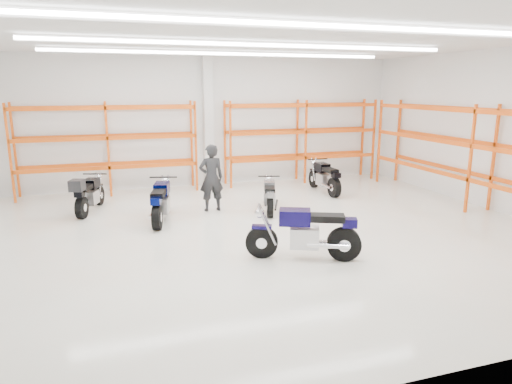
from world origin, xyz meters
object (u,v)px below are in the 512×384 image
object	(u,v)px
standing_man	(211,178)
motorcycle_back_b	(161,203)
structural_column	(208,122)
motorcycle_main	(308,234)
motorcycle_back_a	(88,195)
motorcycle_back_c	(269,197)
motorcycle_back_d	(325,178)

from	to	relation	value
standing_man	motorcycle_back_b	bearing A→B (deg)	23.62
motorcycle_back_b	structural_column	xyz separation A→B (m)	(2.18, 4.16, 1.74)
motorcycle_main	motorcycle_back_b	distance (m)	4.43
structural_column	motorcycle_back_a	bearing A→B (deg)	-146.29
motorcycle_main	standing_man	size ratio (longest dim) A/B	1.17
motorcycle_main	structural_column	xyz separation A→B (m)	(-0.37, 7.78, 1.71)
motorcycle_back_a	motorcycle_back_c	world-z (taller)	motorcycle_back_a
motorcycle_back_b	motorcycle_back_c	xyz separation A→B (m)	(3.02, 0.10, -0.07)
motorcycle_back_a	standing_man	xyz separation A→B (m)	(3.33, -0.78, 0.43)
motorcycle_main	standing_man	bearing A→B (deg)	103.61
motorcycle_back_a	motorcycle_back_c	bearing A→B (deg)	-15.94
standing_man	motorcycle_back_a	bearing A→B (deg)	-14.69
motorcycle_back_b	motorcycle_back_c	distance (m)	3.03
motorcycle_back_c	motorcycle_back_d	xyz separation A→B (m)	(2.55, 1.66, 0.06)
motorcycle_back_c	standing_man	xyz separation A→B (m)	(-1.52, 0.61, 0.51)
motorcycle_back_c	standing_man	bearing A→B (deg)	158.12
motorcycle_back_b	structural_column	world-z (taller)	structural_column
motorcycle_main	motorcycle_back_b	bearing A→B (deg)	125.18
motorcycle_main	motorcycle_back_c	distance (m)	3.74
motorcycle_back_b	standing_man	distance (m)	1.72
motorcycle_back_b	motorcycle_back_d	xyz separation A→B (m)	(5.57, 1.76, -0.01)
motorcycle_back_c	structural_column	xyz separation A→B (m)	(-0.84, 4.06, 1.81)
motorcycle_back_c	standing_man	distance (m)	1.72
motorcycle_back_d	motorcycle_main	bearing A→B (deg)	-119.35
motorcycle_back_a	structural_column	xyz separation A→B (m)	(4.01, 2.68, 1.72)
motorcycle_back_b	motorcycle_main	bearing A→B (deg)	-54.82
motorcycle_main	structural_column	bearing A→B (deg)	92.71
standing_man	structural_column	xyz separation A→B (m)	(0.68, 3.45, 1.30)
motorcycle_back_a	motorcycle_back_c	xyz separation A→B (m)	(4.85, -1.39, -0.09)
motorcycle_back_c	motorcycle_back_d	size ratio (longest dim) A/B	0.85
motorcycle_back_b	standing_man	bearing A→B (deg)	25.21
standing_man	structural_column	bearing A→B (deg)	-102.72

